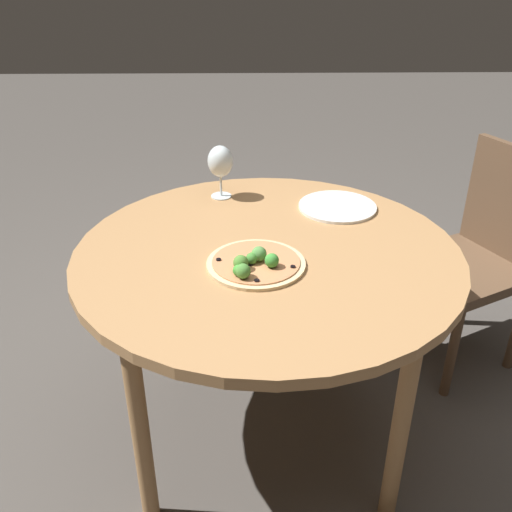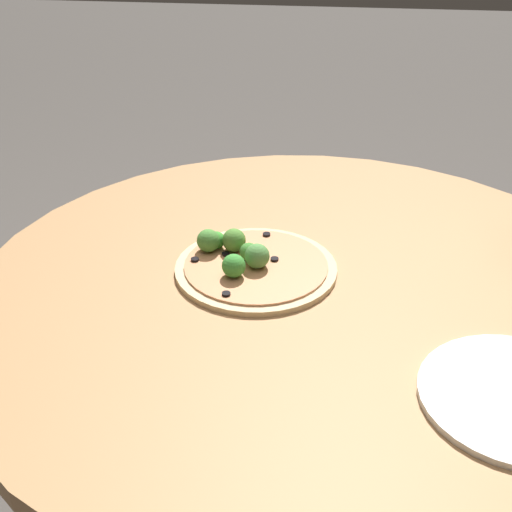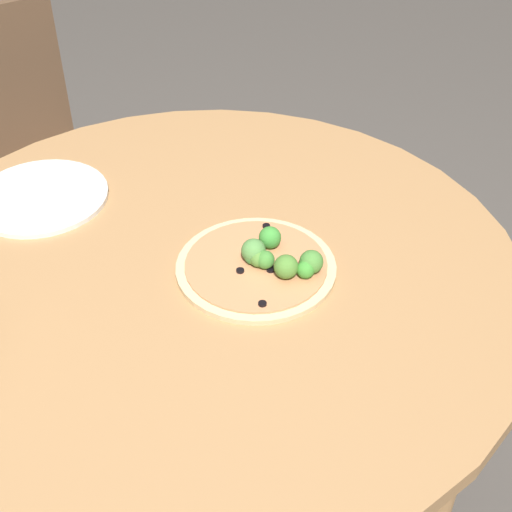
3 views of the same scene
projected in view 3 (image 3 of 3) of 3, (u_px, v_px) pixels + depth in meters
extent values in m
plane|color=#4C4742|center=(215.00, 493.00, 1.69)|extent=(12.00, 12.00, 0.00)
cylinder|color=#A87A4C|center=(200.00, 269.00, 1.26)|extent=(1.14, 1.14, 0.03)
cylinder|color=#A87A4C|center=(46.00, 305.00, 1.70)|extent=(0.05, 0.05, 0.68)
cylinder|color=#A87A4C|center=(332.00, 274.00, 1.79)|extent=(0.05, 0.05, 0.68)
cube|color=brown|center=(39.00, 188.00, 1.96)|extent=(0.54, 0.54, 0.04)
cylinder|color=brown|center=(20.00, 304.00, 1.92)|extent=(0.04, 0.04, 0.39)
cylinder|color=brown|center=(132.00, 257.00, 2.07)|extent=(0.04, 0.04, 0.39)
cylinder|color=brown|center=(81.00, 203.00, 2.29)|extent=(0.04, 0.04, 0.39)
cylinder|color=#DBBC89|center=(256.00, 267.00, 1.23)|extent=(0.28, 0.28, 0.01)
cylinder|color=tan|center=(256.00, 264.00, 1.22)|extent=(0.25, 0.25, 0.00)
sphere|color=#488536|center=(311.00, 262.00, 1.19)|extent=(0.04, 0.04, 0.04)
sphere|color=#53913A|center=(256.00, 258.00, 1.21)|extent=(0.03, 0.03, 0.03)
sphere|color=#3F893F|center=(253.00, 256.00, 1.21)|extent=(0.03, 0.03, 0.03)
sphere|color=#3D9136|center=(270.00, 237.00, 1.24)|extent=(0.04, 0.04, 0.04)
sphere|color=#4E8332|center=(286.00, 267.00, 1.18)|extent=(0.04, 0.04, 0.04)
sphere|color=#428334|center=(265.00, 260.00, 1.20)|extent=(0.03, 0.03, 0.03)
sphere|color=#518335|center=(258.00, 259.00, 1.21)|extent=(0.03, 0.03, 0.03)
sphere|color=#3D8D31|center=(306.00, 269.00, 1.18)|extent=(0.03, 0.03, 0.03)
sphere|color=#528D44|center=(253.00, 251.00, 1.21)|extent=(0.04, 0.04, 0.04)
cylinder|color=black|center=(271.00, 270.00, 1.20)|extent=(0.01, 0.01, 0.00)
cylinder|color=black|center=(266.00, 226.00, 1.30)|extent=(0.01, 0.01, 0.00)
cylinder|color=black|center=(251.00, 261.00, 1.22)|extent=(0.01, 0.01, 0.00)
cylinder|color=black|center=(262.00, 304.00, 1.14)|extent=(0.01, 0.01, 0.00)
cylinder|color=black|center=(316.00, 256.00, 1.23)|extent=(0.01, 0.01, 0.00)
cylinder|color=black|center=(291.00, 268.00, 1.21)|extent=(0.01, 0.01, 0.00)
cylinder|color=black|center=(269.00, 267.00, 1.21)|extent=(0.01, 0.01, 0.00)
cylinder|color=black|center=(240.00, 271.00, 1.20)|extent=(0.01, 0.01, 0.00)
cylinder|color=silver|center=(41.00, 197.00, 1.39)|extent=(0.26, 0.26, 0.01)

